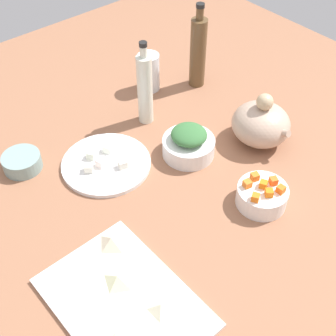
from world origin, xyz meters
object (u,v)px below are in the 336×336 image
(teapot, at_px, (261,123))
(plate_tofu, at_px, (106,164))
(bowl_small_side, at_px, (22,162))
(bottle_0, at_px, (198,51))
(bowl_greens, at_px, (188,147))
(cutting_board, at_px, (124,302))
(bottle_1, at_px, (145,89))
(bowl_carrots, at_px, (262,196))
(drinking_glass_0, at_px, (149,72))

(teapot, bearing_deg, plate_tofu, -116.43)
(bowl_small_side, height_order, bottle_0, bottle_0)
(bottle_0, bearing_deg, bowl_greens, -46.66)
(cutting_board, height_order, bottle_1, bottle_1)
(bowl_greens, bearing_deg, teapot, 65.80)
(bowl_carrots, bearing_deg, bottle_1, -178.39)
(plate_tofu, relative_size, teapot, 1.34)
(bowl_carrots, distance_m, drinking_glass_0, 0.58)
(drinking_glass_0, bearing_deg, cutting_board, -42.57)
(bowl_small_side, relative_size, bottle_1, 0.40)
(drinking_glass_0, bearing_deg, bottle_1, -42.03)
(bowl_small_side, distance_m, bottle_1, 0.40)
(bowl_carrots, bearing_deg, bottle_0, 154.41)
(bowl_carrots, relative_size, drinking_glass_0, 1.03)
(bowl_small_side, distance_m, teapot, 0.66)
(bottle_1, distance_m, drinking_glass_0, 0.17)
(cutting_board, height_order, bowl_carrots, bowl_carrots)
(plate_tofu, bearing_deg, teapot, 63.57)
(cutting_board, bearing_deg, bottle_1, 137.29)
(bowl_small_side, relative_size, bottle_0, 0.37)
(teapot, bearing_deg, bowl_greens, -114.20)
(cutting_board, height_order, bottle_0, bottle_0)
(bottle_0, bearing_deg, bottle_1, -80.29)
(cutting_board, bearing_deg, bowl_small_side, 176.37)
(plate_tofu, bearing_deg, cutting_board, -29.78)
(bottle_0, bearing_deg, bowl_small_side, -91.01)
(plate_tofu, relative_size, bottle_1, 0.93)
(bowl_carrots, xyz_separation_m, bottle_1, (-0.45, -0.01, 0.09))
(bowl_greens, height_order, teapot, teapot)
(bowl_small_side, xyz_separation_m, teapot, (0.33, 0.57, 0.04))
(cutting_board, bearing_deg, drinking_glass_0, 137.43)
(cutting_board, xyz_separation_m, bowl_small_side, (-0.50, 0.03, 0.02))
(cutting_board, xyz_separation_m, drinking_glass_0, (-0.57, 0.52, 0.06))
(plate_tofu, height_order, bottle_1, bottle_1)
(bowl_greens, xyz_separation_m, bowl_small_side, (-0.25, -0.38, -0.00))
(bowl_small_side, distance_m, drinking_glass_0, 0.50)
(bottle_0, bearing_deg, drinking_glass_0, -120.46)
(bowl_greens, height_order, bottle_1, bottle_1)
(plate_tofu, relative_size, bowl_greens, 1.67)
(teapot, distance_m, bottle_1, 0.34)
(bowl_greens, distance_m, teapot, 0.21)
(plate_tofu, xyz_separation_m, bottle_1, (-0.09, 0.21, 0.11))
(plate_tofu, xyz_separation_m, bowl_small_side, (-0.14, -0.18, 0.01))
(bowl_small_side, relative_size, teapot, 0.57)
(bowl_greens, bearing_deg, bottle_1, 178.69)
(bowl_carrots, bearing_deg, teapot, 133.00)
(bowl_carrots, distance_m, bowl_small_side, 0.64)
(bowl_greens, distance_m, drinking_glass_0, 0.34)
(cutting_board, xyz_separation_m, bottle_1, (-0.45, 0.41, 0.11))
(plate_tofu, bearing_deg, bowl_carrots, 31.18)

